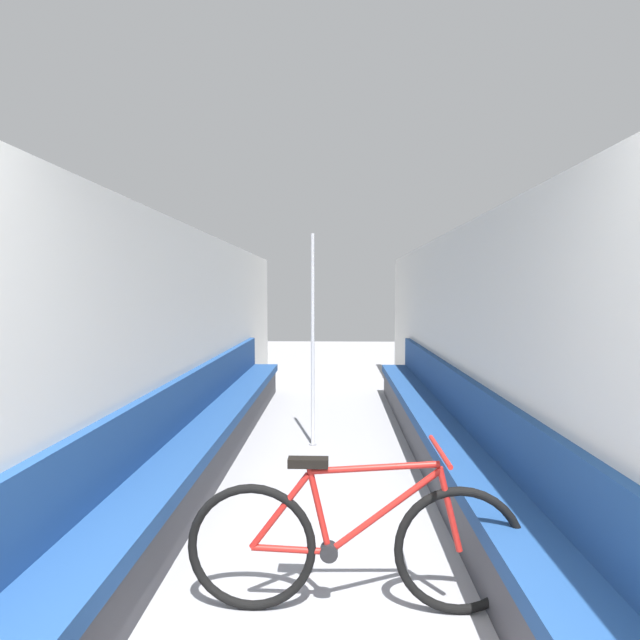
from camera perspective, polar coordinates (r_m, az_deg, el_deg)
wall_left at (r=4.74m, az=-15.41°, el=-2.84°), size 0.10×10.56×2.21m
wall_right at (r=4.69m, az=16.74°, el=-2.93°), size 0.10×10.56×2.21m
bench_seat_row_left at (r=4.86m, az=-12.39°, el=-12.39°), size 0.43×6.54×0.87m
bench_seat_row_right at (r=4.82m, az=13.66°, el=-12.55°), size 0.43×6.54×0.87m
bicycle at (r=2.72m, az=3.94°, el=-24.16°), size 1.68×0.46×0.84m
grab_pole_near at (r=5.15m, az=-0.84°, el=-2.67°), size 0.08×0.08×2.19m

